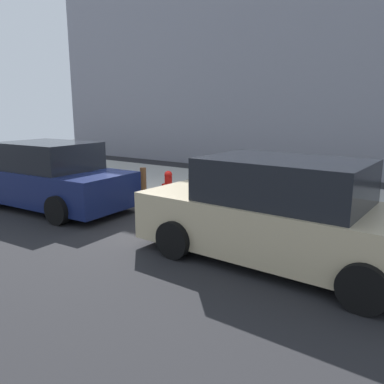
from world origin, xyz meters
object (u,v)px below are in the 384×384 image
(suitcase_navy_0, at_px, (300,203))
(suitcase_black_5, at_px, (196,191))
(fire_hydrant, at_px, (168,183))
(bollard_post, at_px, (143,181))
(parking_meter, at_px, (364,185))
(suitcase_maroon_3, at_px, (235,195))
(suitcase_teal_2, at_px, (259,197))
(suitcase_olive_1, at_px, (281,198))
(parked_car_beige_0, at_px, (282,215))
(parked_car_navy_1, at_px, (50,178))
(suitcase_silver_4, at_px, (215,191))

(suitcase_navy_0, relative_size, suitcase_black_5, 1.11)
(fire_hydrant, xyz_separation_m, bollard_post, (0.77, 0.15, 0.00))
(bollard_post, relative_size, parking_meter, 0.58)
(bollard_post, bearing_deg, suitcase_maroon_3, -178.37)
(suitcase_teal_2, xyz_separation_m, bollard_post, (3.41, 0.15, 0.02))
(suitcase_black_5, bearing_deg, suitcase_olive_1, -176.24)
(suitcase_navy_0, xyz_separation_m, parking_meter, (-1.21, -0.18, 0.51))
(suitcase_navy_0, distance_m, bollard_post, 4.37)
(suitcase_black_5, height_order, parked_car_beige_0, parked_car_beige_0)
(fire_hydrant, bearing_deg, suitcase_maroon_3, 178.10)
(suitcase_teal_2, xyz_separation_m, suitcase_black_5, (1.70, 0.07, -0.07))
(parked_car_beige_0, height_order, parked_car_navy_1, parked_car_beige_0)
(suitcase_navy_0, height_order, fire_hydrant, fire_hydrant)
(suitcase_teal_2, bearing_deg, parked_car_navy_1, 25.22)
(suitcase_teal_2, distance_m, suitcase_maroon_3, 0.58)
(suitcase_navy_0, distance_m, fire_hydrant, 3.60)
(suitcase_teal_2, xyz_separation_m, parked_car_navy_1, (4.67, 2.20, 0.28))
(suitcase_black_5, xyz_separation_m, fire_hydrant, (0.95, -0.07, 0.08))
(suitcase_olive_1, height_order, parked_car_beige_0, parked_car_beige_0)
(suitcase_maroon_3, distance_m, bollard_post, 2.84)
(fire_hydrant, bearing_deg, suitcase_navy_0, -178.81)
(parking_meter, bearing_deg, suitcase_navy_0, 8.28)
(suitcase_navy_0, relative_size, bollard_post, 0.94)
(bollard_post, distance_m, parked_car_beige_0, 5.29)
(suitcase_black_5, distance_m, bollard_post, 1.72)
(suitcase_olive_1, bearing_deg, suitcase_silver_4, 5.15)
(suitcase_olive_1, relative_size, suitcase_black_5, 1.57)
(fire_hydrant, bearing_deg, bollard_post, 11.09)
(fire_hydrant, xyz_separation_m, parking_meter, (-4.80, -0.25, 0.46))
(fire_hydrant, bearing_deg, suitcase_black_5, 175.95)
(suitcase_navy_0, distance_m, suitcase_black_5, 2.66)
(parking_meter, bearing_deg, parked_car_beige_0, 73.93)
(suitcase_teal_2, height_order, bollard_post, suitcase_teal_2)
(suitcase_black_5, bearing_deg, suitcase_navy_0, -176.94)
(suitcase_olive_1, relative_size, suitcase_silver_4, 1.05)
(suitcase_black_5, relative_size, parking_meter, 0.50)
(suitcase_navy_0, xyz_separation_m, suitcase_black_5, (2.65, 0.14, -0.03))
(suitcase_maroon_3, height_order, suitcase_black_5, suitcase_maroon_3)
(parked_car_beige_0, bearing_deg, suitcase_black_5, -34.02)
(suitcase_olive_1, height_order, suitcase_black_5, suitcase_olive_1)
(suitcase_maroon_3, distance_m, suitcase_black_5, 1.13)
(fire_hydrant, bearing_deg, parked_car_beige_0, 151.84)
(fire_hydrant, height_order, parking_meter, parking_meter)
(suitcase_navy_0, distance_m, suitcase_maroon_3, 1.53)
(suitcase_olive_1, bearing_deg, parked_car_navy_1, 23.74)
(suitcase_olive_1, relative_size, parked_car_navy_1, 0.22)
(suitcase_silver_4, bearing_deg, suitcase_teal_2, -176.24)
(suitcase_olive_1, distance_m, fire_hydrant, 3.15)
(parking_meter, xyz_separation_m, parked_car_beige_0, (0.70, 2.44, -0.18))
(suitcase_silver_4, bearing_deg, fire_hydrant, -2.70)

